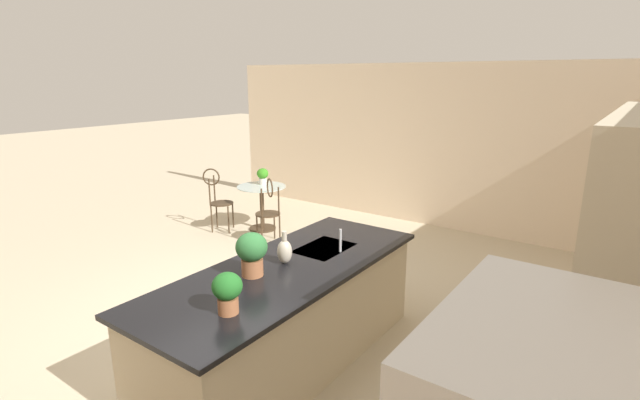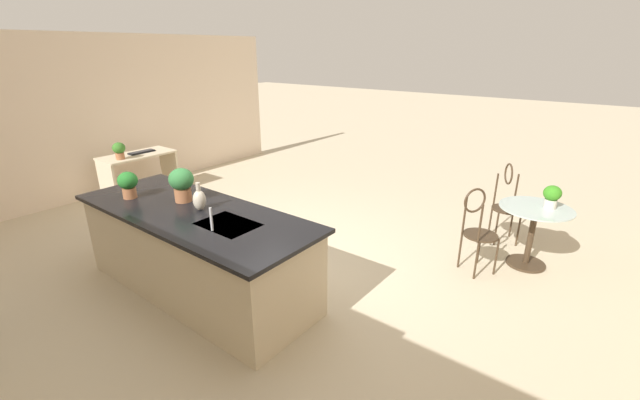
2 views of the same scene
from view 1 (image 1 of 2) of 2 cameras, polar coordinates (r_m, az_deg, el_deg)
ground_plane at (r=5.13m, az=-9.23°, el=-14.28°), size 40.00×40.00×0.00m
wall_left_window at (r=8.14m, az=12.02°, el=6.58°), size 0.12×7.80×2.70m
kitchen_island at (r=4.21m, az=-3.92°, el=-13.84°), size 2.80×1.06×0.92m
back_counter_run at (r=4.05m, az=31.85°, el=-17.02°), size 2.44×0.64×1.52m
upper_cabinet_run at (r=3.57m, az=34.50°, el=2.86°), size 2.40×0.36×0.76m
bistro_table at (r=7.76m, az=-7.11°, el=-0.42°), size 0.80×0.80×0.74m
chair_near_window at (r=7.82m, az=-12.38°, el=0.41°), size 0.52×0.52×1.04m
chair_by_island at (r=7.03m, az=-6.29°, el=-0.95°), size 0.52×0.52×1.04m
sink_faucet at (r=4.28m, az=2.50°, el=-4.98°), size 0.02×0.02×0.22m
potted_plant_on_table at (r=7.79m, az=-7.02°, el=3.03°), size 0.19×0.19×0.27m
potted_plant_counter_near at (r=3.79m, az=-8.35°, el=-6.23°), size 0.26×0.26×0.36m
potted_plant_counter_far at (r=3.26m, az=-11.26°, el=-10.78°), size 0.21×0.21×0.29m
vase_on_counter at (r=4.04m, az=-4.35°, el=-6.24°), size 0.13×0.13×0.29m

